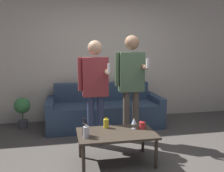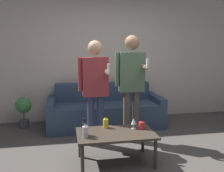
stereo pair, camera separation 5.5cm
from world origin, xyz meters
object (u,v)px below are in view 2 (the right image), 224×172
(coffee_table, at_px, (116,136))
(person_standing_right, at_px, (131,79))
(bottle_orange, at_px, (84,128))
(person_standing_left, at_px, (95,84))
(couch, at_px, (105,110))

(coffee_table, xyz_separation_m, person_standing_right, (0.40, 0.72, 0.65))
(bottle_orange, relative_size, person_standing_left, 0.14)
(person_standing_left, bearing_deg, bottle_orange, -108.23)
(couch, xyz_separation_m, coffee_table, (-0.11, -1.60, 0.08))
(couch, height_order, bottle_orange, couch)
(couch, distance_m, person_standing_right, 1.18)
(bottle_orange, relative_size, person_standing_right, 0.13)
(couch, relative_size, person_standing_left, 1.34)
(person_standing_right, bearing_deg, coffee_table, -119.12)
(bottle_orange, xyz_separation_m, person_standing_left, (0.22, 0.67, 0.46))
(couch, xyz_separation_m, bottle_orange, (-0.52, -1.62, 0.21))
(person_standing_left, bearing_deg, coffee_table, -73.75)
(coffee_table, relative_size, person_standing_left, 0.63)
(person_standing_right, bearing_deg, person_standing_left, -173.58)
(bottle_orange, height_order, person_standing_left, person_standing_left)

